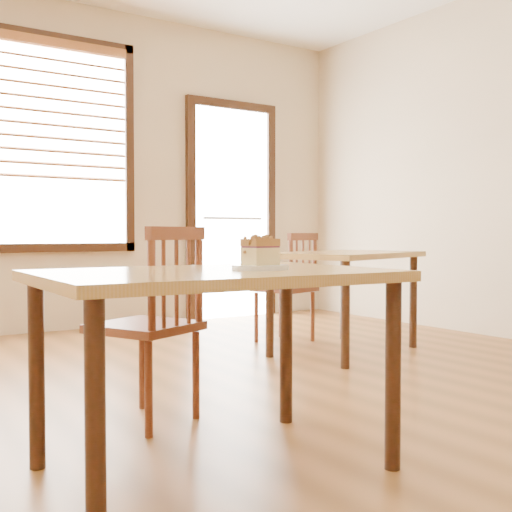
{
  "coord_description": "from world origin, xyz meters",
  "views": [
    {
      "loc": [
        -1.26,
        -1.85,
        0.89
      ],
      "look_at": [
        0.11,
        0.21,
        0.8
      ],
      "focal_mm": 45.0,
      "sensor_mm": 36.0,
      "label": 1
    }
  ],
  "objects": [
    {
      "name": "ground",
      "position": [
        0.0,
        0.0,
        0.0
      ],
      "size": [
        8.0,
        8.0,
        0.0
      ],
      "primitive_type": "plane",
      "color": "brown"
    },
    {
      "name": "window_right",
      "position": [
        0.3,
        3.97,
        1.81
      ],
      "size": [
        1.76,
        0.1,
        1.96
      ],
      "color": "white",
      "rests_on": "room_shell"
    },
    {
      "name": "entry_door",
      "position": [
        2.3,
        3.98,
        1.2
      ],
      "size": [
        1.08,
        0.06,
        2.29
      ],
      "color": "white",
      "rests_on": "ground"
    },
    {
      "name": "cafe_table_main",
      "position": [
        -0.07,
        0.23,
        0.66
      ],
      "size": [
        1.3,
        0.89,
        0.75
      ],
      "rotation": [
        0.0,
        0.0,
        -0.03
      ],
      "color": "#B18745",
      "rests_on": "ground"
    },
    {
      "name": "cafe_chair_main",
      "position": [
        -0.02,
        0.89,
        0.47
      ],
      "size": [
        0.56,
        0.56,
        0.93
      ],
      "rotation": [
        0.0,
        0.0,
        3.57
      ],
      "color": "#5E2C19",
      "rests_on": "ground"
    },
    {
      "name": "cafe_table_second",
      "position": [
        1.94,
        1.77,
        0.65
      ],
      "size": [
        1.33,
        1.08,
        0.75
      ],
      "rotation": [
        0.0,
        0.0,
        0.3
      ],
      "color": "#B18745",
      "rests_on": "ground"
    },
    {
      "name": "cafe_chair_second",
      "position": [
        1.84,
        2.34,
        0.46
      ],
      "size": [
        0.51,
        0.51,
        0.9
      ],
      "rotation": [
        0.0,
        0.0,
        3.43
      ],
      "color": "#5E2C19",
      "rests_on": "ground"
    },
    {
      "name": "plate",
      "position": [
        0.11,
        0.18,
        0.76
      ],
      "size": [
        0.22,
        0.22,
        0.02
      ],
      "color": "white",
      "rests_on": "cafe_table_main"
    },
    {
      "name": "cake_slice",
      "position": [
        0.11,
        0.18,
        0.82
      ],
      "size": [
        0.14,
        0.11,
        0.12
      ],
      "rotation": [
        0.0,
        0.0,
        0.14
      ],
      "color": "#CDBA74",
      "rests_on": "plate"
    }
  ]
}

